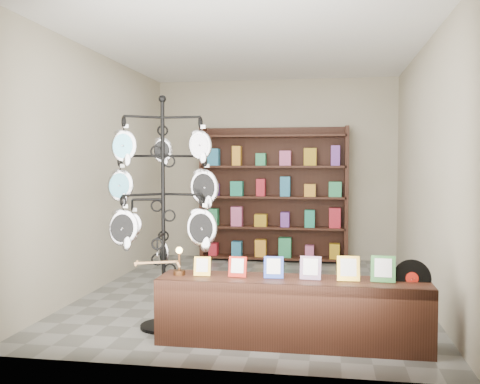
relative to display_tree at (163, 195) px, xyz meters
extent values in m
plane|color=slate|center=(0.68, 1.53, -1.30)|extent=(5.00, 5.00, 0.00)
plane|color=#ADA28C|center=(0.68, 4.03, 0.20)|extent=(4.00, 0.00, 4.00)
plane|color=#ADA28C|center=(0.68, -0.97, 0.20)|extent=(4.00, 0.00, 4.00)
plane|color=#ADA28C|center=(-1.32, 1.53, 0.20)|extent=(0.00, 5.00, 5.00)
plane|color=#ADA28C|center=(2.68, 1.53, 0.20)|extent=(0.00, 5.00, 5.00)
plane|color=white|center=(0.68, 1.53, 1.70)|extent=(5.00, 5.00, 0.00)
cylinder|color=black|center=(0.00, 0.00, -1.28)|extent=(0.58, 0.58, 0.03)
cylinder|color=black|center=(0.00, 0.00, -0.20)|extent=(0.05, 0.05, 2.19)
sphere|color=black|center=(0.00, 0.00, 0.91)|extent=(0.07, 0.07, 0.07)
ellipsoid|color=silver|center=(-0.07, 0.22, -0.61)|extent=(0.12, 0.07, 0.23)
cube|color=#B67F4C|center=(0.04, -0.31, -0.60)|extent=(0.39, 0.17, 0.04)
cube|color=black|center=(1.26, -0.27, -1.01)|extent=(2.38, 0.49, 0.58)
cube|color=gold|center=(0.45, -0.27, -0.63)|extent=(0.15, 0.05, 0.17)
cube|color=#AF190E|center=(0.77, -0.27, -0.63)|extent=(0.16, 0.06, 0.18)
cube|color=#263FA5|center=(1.10, -0.27, -0.62)|extent=(0.17, 0.06, 0.19)
cube|color=#E54C33|center=(1.42, -0.27, -0.61)|extent=(0.18, 0.06, 0.20)
cube|color=gold|center=(1.75, -0.27, -0.61)|extent=(0.19, 0.06, 0.21)
cube|color=#337233|center=(2.04, -0.28, -0.60)|extent=(0.21, 0.07, 0.23)
cylinder|color=black|center=(2.29, -0.22, -0.69)|extent=(0.32, 0.07, 0.32)
cylinder|color=#AF190E|center=(2.29, -0.22, -0.69)|extent=(0.11, 0.03, 0.11)
cylinder|color=#472914|center=(0.24, -0.27, -0.70)|extent=(0.11, 0.11, 0.04)
cylinder|color=#472914|center=(0.24, -0.27, -0.60)|extent=(0.02, 0.02, 0.15)
sphere|color=#FFBF59|center=(0.24, -0.27, -0.49)|extent=(0.06, 0.06, 0.06)
cube|color=black|center=(0.68, 3.97, -0.20)|extent=(2.40, 0.04, 2.20)
cube|color=black|center=(-0.50, 3.81, -0.20)|extent=(0.06, 0.36, 2.20)
cube|color=black|center=(1.86, 3.81, -0.20)|extent=(0.06, 0.36, 2.20)
cube|color=black|center=(0.68, 3.81, -1.25)|extent=(2.36, 0.36, 0.04)
cube|color=black|center=(0.68, 3.81, -0.75)|extent=(2.36, 0.36, 0.03)
cube|color=black|center=(0.68, 3.81, -0.25)|extent=(2.36, 0.36, 0.04)
cube|color=black|center=(0.68, 3.81, 0.25)|extent=(2.36, 0.36, 0.04)
cube|color=black|center=(0.68, 3.81, 0.75)|extent=(2.36, 0.36, 0.04)
cylinder|color=black|center=(-1.29, 2.33, 0.50)|extent=(0.03, 0.24, 0.24)
cylinder|color=black|center=(-1.29, 2.33, -0.10)|extent=(0.03, 0.24, 0.24)
camera|label=1|loc=(1.57, -4.94, 0.29)|focal=40.00mm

